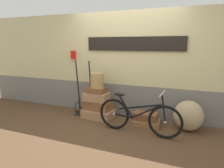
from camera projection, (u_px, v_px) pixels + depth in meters
The scene contains 12 objects.
ground at pixel (113, 128), 3.98m from camera, with size 10.10×5.20×0.06m, color #513823.
station_building at pixel (127, 65), 4.51m from camera, with size 8.10×0.74×2.36m.
suitcase_0 at pixel (99, 114), 4.47m from camera, with size 0.68×0.46×0.19m, color #9E754C.
suitcase_1 at pixel (98, 105), 4.46m from camera, with size 0.60×0.39×0.21m, color brown.
suitcase_2 at pixel (96, 97), 4.41m from camera, with size 0.54×0.37×0.18m, color #9E754C.
suitcase_3 at pixel (96, 90), 4.39m from camera, with size 0.42×0.29×0.12m, color brown.
suitcase_4 at pixel (146, 122), 4.06m from camera, with size 0.54×0.37×0.11m, color olive.
suitcase_5 at pixel (146, 116), 4.05m from camera, with size 0.48×0.30×0.15m, color brown.
wicker_basket at pixel (97, 80), 4.33m from camera, with size 0.29×0.29×0.33m, color #A8844C.
luggage_trolley at pixel (84, 101), 4.69m from camera, with size 0.43×0.35×1.28m.
burlap_sack at pixel (188, 116), 3.78m from camera, with size 0.56×0.47×0.59m, color tan.
bicycle at pixel (138, 117), 3.64m from camera, with size 1.60×0.46×0.83m.
Camera 1 is at (1.35, -3.47, 1.65)m, focal length 31.44 mm.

